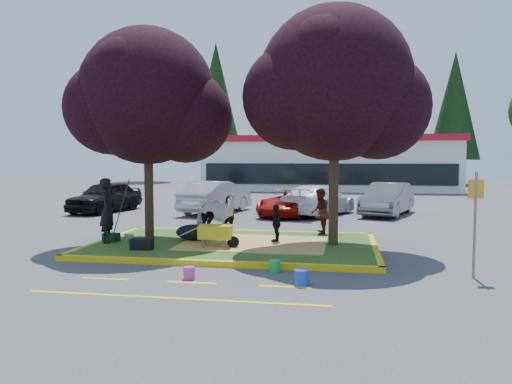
% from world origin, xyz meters
% --- Properties ---
extents(ground, '(90.00, 90.00, 0.00)m').
position_xyz_m(ground, '(0.00, 0.00, 0.00)').
color(ground, '#424244').
rests_on(ground, ground).
extents(median_island, '(8.00, 5.00, 0.15)m').
position_xyz_m(median_island, '(0.00, 0.00, 0.07)').
color(median_island, '#2A4F18').
rests_on(median_island, ground).
extents(curb_near, '(8.30, 0.16, 0.15)m').
position_xyz_m(curb_near, '(0.00, -2.58, 0.07)').
color(curb_near, gold).
rests_on(curb_near, ground).
extents(curb_far, '(8.30, 0.16, 0.15)m').
position_xyz_m(curb_far, '(0.00, 2.58, 0.07)').
color(curb_far, gold).
rests_on(curb_far, ground).
extents(curb_left, '(0.16, 5.30, 0.15)m').
position_xyz_m(curb_left, '(-4.08, 0.00, 0.07)').
color(curb_left, gold).
rests_on(curb_left, ground).
extents(curb_right, '(0.16, 5.30, 0.15)m').
position_xyz_m(curb_right, '(4.08, 0.00, 0.07)').
color(curb_right, gold).
rests_on(curb_right, ground).
extents(straw_bedding, '(4.20, 3.00, 0.01)m').
position_xyz_m(straw_bedding, '(0.60, 0.00, 0.15)').
color(straw_bedding, tan).
rests_on(straw_bedding, median_island).
extents(tree_purple_left, '(5.06, 4.20, 6.51)m').
position_xyz_m(tree_purple_left, '(-2.78, 0.38, 4.36)').
color(tree_purple_left, black).
rests_on(tree_purple_left, median_island).
extents(tree_purple_right, '(5.30, 4.40, 6.82)m').
position_xyz_m(tree_purple_right, '(2.92, 0.18, 4.56)').
color(tree_purple_right, black).
rests_on(tree_purple_right, median_island).
extents(fire_lane_stripe_a, '(1.10, 0.12, 0.01)m').
position_xyz_m(fire_lane_stripe_a, '(-2.00, -4.20, 0.00)').
color(fire_lane_stripe_a, yellow).
rests_on(fire_lane_stripe_a, ground).
extents(fire_lane_stripe_b, '(1.10, 0.12, 0.01)m').
position_xyz_m(fire_lane_stripe_b, '(0.00, -4.20, 0.00)').
color(fire_lane_stripe_b, yellow).
rests_on(fire_lane_stripe_b, ground).
extents(fire_lane_stripe_c, '(1.10, 0.12, 0.01)m').
position_xyz_m(fire_lane_stripe_c, '(2.00, -4.20, 0.00)').
color(fire_lane_stripe_c, yellow).
rests_on(fire_lane_stripe_c, ground).
extents(fire_lane_long, '(6.00, 0.10, 0.01)m').
position_xyz_m(fire_lane_long, '(0.00, -5.40, 0.00)').
color(fire_lane_long, yellow).
rests_on(fire_lane_long, ground).
extents(retail_building, '(20.40, 8.40, 4.40)m').
position_xyz_m(retail_building, '(2.00, 27.98, 2.25)').
color(retail_building, silver).
rests_on(retail_building, ground).
extents(treeline, '(46.58, 7.80, 14.63)m').
position_xyz_m(treeline, '(1.23, 37.61, 7.73)').
color(treeline, black).
rests_on(treeline, ground).
extents(cow, '(1.90, 1.44, 1.46)m').
position_xyz_m(cow, '(-0.65, 0.21, 0.88)').
color(cow, silver).
rests_on(cow, median_island).
extents(calf, '(1.27, 0.94, 0.49)m').
position_xyz_m(calf, '(-1.29, 0.20, 0.40)').
color(calf, black).
rests_on(calf, median_island).
extents(handler, '(0.60, 0.78, 1.91)m').
position_xyz_m(handler, '(-3.70, -0.57, 1.11)').
color(handler, black).
rests_on(handler, median_island).
extents(visitor_a, '(0.62, 0.77, 1.51)m').
position_xyz_m(visitor_a, '(2.43, 2.19, 0.90)').
color(visitor_a, '#411512').
rests_on(visitor_a, median_island).
extents(visitor_b, '(0.36, 0.70, 1.15)m').
position_xyz_m(visitor_b, '(1.22, 0.34, 0.72)').
color(visitor_b, black).
rests_on(visitor_b, median_island).
extents(wheelbarrow, '(1.68, 0.66, 0.63)m').
position_xyz_m(wheelbarrow, '(-0.34, -0.84, 0.58)').
color(wheelbarrow, black).
rests_on(wheelbarrow, median_island).
extents(gear_bag_dark, '(0.60, 0.34, 0.30)m').
position_xyz_m(gear_bag_dark, '(-2.27, -1.49, 0.30)').
color(gear_bag_dark, black).
rests_on(gear_bag_dark, median_island).
extents(gear_bag_green, '(0.52, 0.38, 0.25)m').
position_xyz_m(gear_bag_green, '(-3.70, -0.40, 0.28)').
color(gear_bag_green, black).
rests_on(gear_bag_green, median_island).
extents(sign_post, '(0.33, 0.06, 2.36)m').
position_xyz_m(sign_post, '(6.05, -2.70, 1.45)').
color(sign_post, slate).
rests_on(sign_post, ground).
extents(bucket_green, '(0.31, 0.31, 0.28)m').
position_xyz_m(bucket_green, '(1.61, -2.90, 0.14)').
color(bucket_green, green).
rests_on(bucket_green, ground).
extents(bucket_pink, '(0.29, 0.29, 0.28)m').
position_xyz_m(bucket_pink, '(-0.16, -3.91, 0.14)').
color(bucket_pink, '#D52F9A').
rests_on(bucket_pink, ground).
extents(bucket_blue, '(0.37, 0.37, 0.33)m').
position_xyz_m(bucket_blue, '(2.33, -4.01, 0.17)').
color(bucket_blue, blue).
rests_on(bucket_blue, ground).
extents(car_black, '(2.49, 4.67, 1.51)m').
position_xyz_m(car_black, '(-8.31, 8.42, 0.76)').
color(car_black, black).
rests_on(car_black, ground).
extents(car_silver, '(2.75, 4.94, 1.54)m').
position_xyz_m(car_silver, '(-2.83, 8.90, 0.77)').
color(car_silver, '#A4A8AC').
rests_on(car_silver, ground).
extents(car_red, '(3.23, 4.77, 1.21)m').
position_xyz_m(car_red, '(0.87, 8.36, 0.61)').
color(car_red, '#AB160E').
rests_on(car_red, ground).
extents(car_white, '(3.77, 5.22, 1.40)m').
position_xyz_m(car_white, '(2.07, 8.81, 0.70)').
color(car_white, white).
rests_on(car_white, ground).
extents(car_grey, '(2.93, 4.79, 1.49)m').
position_xyz_m(car_grey, '(5.22, 9.40, 0.75)').
color(car_grey, slate).
rests_on(car_grey, ground).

